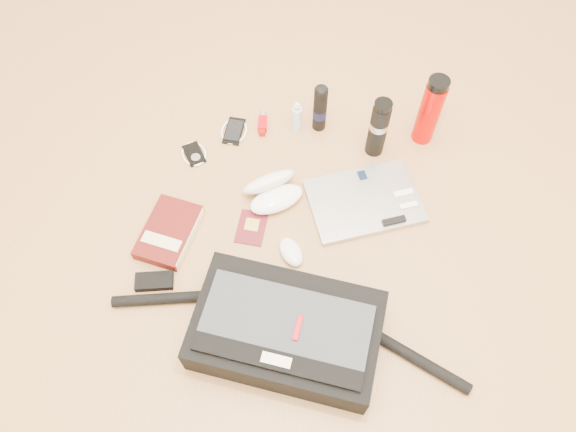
{
  "coord_description": "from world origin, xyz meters",
  "views": [
    {
      "loc": [
        -0.07,
        -0.76,
        1.56
      ],
      "look_at": [
        -0.04,
        0.1,
        0.06
      ],
      "focal_mm": 35.0,
      "sensor_mm": 36.0,
      "label": 1
    }
  ],
  "objects_px": {
    "book": "(169,232)",
    "thermos_black": "(378,128)",
    "thermos_red": "(430,111)",
    "laptop": "(365,201)",
    "messenger_bag": "(285,330)"
  },
  "relations": [
    {
      "from": "book",
      "to": "thermos_black",
      "type": "relative_size",
      "value": 1.09
    },
    {
      "from": "book",
      "to": "thermos_red",
      "type": "distance_m",
      "value": 0.93
    },
    {
      "from": "laptop",
      "to": "thermos_black",
      "type": "relative_size",
      "value": 1.65
    },
    {
      "from": "book",
      "to": "thermos_black",
      "type": "bearing_deg",
      "value": 44.64
    },
    {
      "from": "messenger_bag",
      "to": "book",
      "type": "height_order",
      "value": "messenger_bag"
    },
    {
      "from": "laptop",
      "to": "thermos_black",
      "type": "xyz_separation_m",
      "value": [
        0.05,
        0.21,
        0.11
      ]
    },
    {
      "from": "book",
      "to": "thermos_black",
      "type": "distance_m",
      "value": 0.75
    },
    {
      "from": "laptop",
      "to": "thermos_red",
      "type": "height_order",
      "value": "thermos_red"
    },
    {
      "from": "thermos_black",
      "to": "thermos_red",
      "type": "height_order",
      "value": "thermos_red"
    },
    {
      "from": "thermos_black",
      "to": "laptop",
      "type": "bearing_deg",
      "value": -104.4
    },
    {
      "from": "laptop",
      "to": "thermos_black",
      "type": "height_order",
      "value": "thermos_black"
    },
    {
      "from": "messenger_bag",
      "to": "book",
      "type": "relative_size",
      "value": 3.85
    },
    {
      "from": "laptop",
      "to": "book",
      "type": "xyz_separation_m",
      "value": [
        -0.62,
        -0.09,
        0.01
      ]
    },
    {
      "from": "laptop",
      "to": "thermos_black",
      "type": "distance_m",
      "value": 0.24
    },
    {
      "from": "thermos_black",
      "to": "thermos_red",
      "type": "relative_size",
      "value": 0.86
    }
  ]
}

